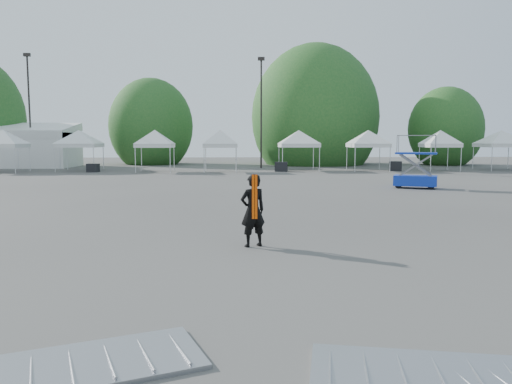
{
  "coord_description": "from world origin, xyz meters",
  "views": [
    {
      "loc": [
        0.33,
        -12.79,
        2.55
      ],
      "look_at": [
        0.92,
        -0.91,
        1.3
      ],
      "focal_mm": 35.0,
      "sensor_mm": 36.0,
      "label": 1
    }
  ],
  "objects": [
    {
      "name": "tree_far_e",
      "position": [
        22.0,
        37.0,
        3.63
      ],
      "size": [
        3.84,
        3.84,
        5.84
      ],
      "color": "#382314",
      "rests_on": "ground"
    },
    {
      "name": "tree_mid_w",
      "position": [
        -8.0,
        40.0,
        3.93
      ],
      "size": [
        4.16,
        4.16,
        6.33
      ],
      "color": "#382314",
      "rests_on": "ground"
    },
    {
      "name": "tent_e",
      "position": [
        -0.54,
        27.07,
        3.06
      ],
      "size": [
        3.79,
        3.79,
        3.88
      ],
      "color": "silver",
      "rests_on": "ground"
    },
    {
      "name": "tree_mid_e",
      "position": [
        9.0,
        39.0,
        4.84
      ],
      "size": [
        5.12,
        5.12,
        7.79
      ],
      "color": "#382314",
      "rests_on": "ground"
    },
    {
      "name": "crate_mid",
      "position": [
        4.33,
        27.15,
        0.38
      ],
      "size": [
        1.1,
        0.92,
        0.77
      ],
      "primitive_type": "cube",
      "rotation": [
        0.0,
        0.0,
        -0.17
      ],
      "color": "black",
      "rests_on": "ground"
    },
    {
      "name": "crate_west",
      "position": [
        -10.6,
        27.14,
        0.33
      ],
      "size": [
        0.96,
        0.81,
        0.66
      ],
      "primitive_type": "cube",
      "rotation": [
        0.0,
        0.0,
        -0.19
      ],
      "color": "black",
      "rests_on": "ground"
    },
    {
      "name": "tent_f",
      "position": [
        5.89,
        28.31,
        3.06
      ],
      "size": [
        4.48,
        4.48,
        3.88
      ],
      "color": "silver",
      "rests_on": "ground"
    },
    {
      "name": "scissor_lift",
      "position": [
        10.01,
        12.93,
        1.41
      ],
      "size": [
        2.41,
        1.86,
        2.79
      ],
      "rotation": [
        0.0,
        0.0,
        -0.42
      ],
      "color": "#0C179F",
      "rests_on": "ground"
    },
    {
      "name": "tent_g",
      "position": [
        11.58,
        27.89,
        3.06
      ],
      "size": [
        4.29,
        4.29,
        3.88
      ],
      "color": "silver",
      "rests_on": "ground"
    },
    {
      "name": "tent_d",
      "position": [
        -5.75,
        27.44,
        3.06
      ],
      "size": [
        4.06,
        4.06,
        3.88
      ],
      "color": "silver",
      "rests_on": "ground"
    },
    {
      "name": "tent_b",
      "position": [
        -17.48,
        27.28,
        3.06
      ],
      "size": [
        4.24,
        4.24,
        3.88
      ],
      "color": "silver",
      "rests_on": "ground"
    },
    {
      "name": "light_pole_east",
      "position": [
        3.0,
        32.0,
        5.52
      ],
      "size": [
        0.6,
        0.25,
        9.8
      ],
      "color": "black",
      "rests_on": "ground"
    },
    {
      "name": "barrier_left",
      "position": [
        -1.27,
        -7.32,
        0.04
      ],
      "size": [
        2.75,
        2.04,
        0.08
      ],
      "rotation": [
        0.0,
        0.0,
        0.36
      ],
      "color": "#92959A",
      "rests_on": "ground"
    },
    {
      "name": "tent_extra_8",
      "position": [
        23.02,
        28.26,
        3.06
      ],
      "size": [
        4.75,
        4.75,
        3.88
      ],
      "color": "silver",
      "rests_on": "ground"
    },
    {
      "name": "ground",
      "position": [
        0.0,
        0.0,
        0.0
      ],
      "size": [
        120.0,
        120.0,
        0.0
      ],
      "primitive_type": "plane",
      "color": "#474442",
      "rests_on": "ground"
    },
    {
      "name": "barrier_mid",
      "position": [
        2.36,
        -7.74,
        0.04
      ],
      "size": [
        2.55,
        1.63,
        0.08
      ],
      "rotation": [
        0.0,
        0.0,
        -0.2
      ],
      "color": "#92959A",
      "rests_on": "ground"
    },
    {
      "name": "crate_east",
      "position": [
        13.78,
        27.46,
        0.39
      ],
      "size": [
        1.19,
        1.05,
        0.78
      ],
      "primitive_type": "cube",
      "rotation": [
        0.0,
        0.0,
        -0.31
      ],
      "color": "black",
      "rests_on": "ground"
    },
    {
      "name": "tent_h",
      "position": [
        17.42,
        27.41,
        3.06
      ],
      "size": [
        3.77,
        3.77,
        3.88
      ],
      "color": "silver",
      "rests_on": "ground"
    },
    {
      "name": "man",
      "position": [
        0.83,
        -1.05,
        0.87
      ],
      "size": [
        0.75,
        0.64,
        1.74
      ],
      "rotation": [
        0.0,
        0.0,
        3.55
      ],
      "color": "black",
      "rests_on": "ground"
    },
    {
      "name": "light_pole_west",
      "position": [
        -18.0,
        34.0,
        5.77
      ],
      "size": [
        0.6,
        0.25,
        10.3
      ],
      "color": "black",
      "rests_on": "ground"
    },
    {
      "name": "tent_c",
      "position": [
        -12.06,
        28.74,
        3.06
      ],
      "size": [
        4.56,
        4.56,
        3.88
      ],
      "color": "silver",
      "rests_on": "ground"
    }
  ]
}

